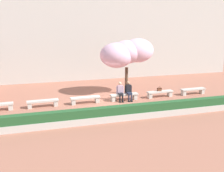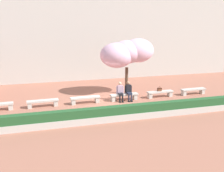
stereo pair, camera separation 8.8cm
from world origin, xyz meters
TOP-DOWN VIEW (x-y plane):
  - ground_plane at (0.00, 0.00)m, footprint 100.00×100.00m
  - building_facade at (0.00, 9.30)m, footprint 30.52×4.00m
  - stone_bench_near_west at (-4.00, 0.00)m, footprint 1.93×0.48m
  - stone_bench_center at (-1.33, 0.00)m, footprint 1.93×0.48m
  - stone_bench_near_east at (1.33, 0.00)m, footprint 1.93×0.48m
  - stone_bench_east_end at (4.00, 0.00)m, footprint 1.93×0.48m
  - stone_bench_far_east at (6.67, 0.00)m, footprint 1.93×0.48m
  - person_seated_left at (1.03, -0.05)m, footprint 0.51×0.70m
  - person_seated_right at (1.63, -0.05)m, footprint 0.51×0.68m
  - handbag at (3.96, 0.03)m, footprint 0.30×0.15m
  - cherry_tree_main at (2.01, 1.56)m, footprint 3.94×2.48m
  - planter_hedge_foreground at (0.00, -3.55)m, footprint 17.85×0.50m

SIDE VIEW (x-z plane):
  - ground_plane at x=0.00m, z-range 0.00..0.00m
  - stone_bench_near_west at x=-4.00m, z-range 0.08..0.53m
  - stone_bench_center at x=-1.33m, z-range 0.08..0.53m
  - stone_bench_near_east at x=1.33m, z-range 0.08..0.53m
  - stone_bench_east_end at x=4.00m, z-range 0.08..0.53m
  - stone_bench_far_east at x=6.67m, z-range 0.08..0.53m
  - planter_hedge_foreground at x=0.00m, z-range -0.01..0.79m
  - handbag at x=3.96m, z-range 0.41..0.75m
  - person_seated_left at x=1.03m, z-range 0.05..1.34m
  - person_seated_right at x=1.63m, z-range 0.05..1.34m
  - cherry_tree_main at x=2.01m, z-range 1.01..5.06m
  - building_facade at x=0.00m, z-range 0.00..9.46m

